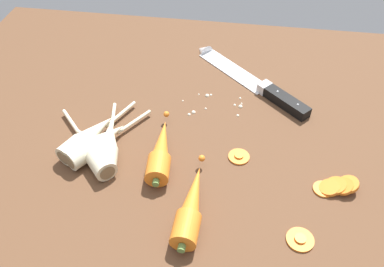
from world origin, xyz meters
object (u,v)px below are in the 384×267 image
(parsnip_mid_right, at_px, (91,149))
(carrot_slice_stack, at_px, (336,186))
(whole_carrot_second, at_px, (191,206))
(parsnip_front, at_px, (108,143))
(parsnip_mid_left, at_px, (89,137))
(whole_carrot, at_px, (161,151))
(carrot_slice_stray_near, at_px, (300,239))
(carrot_slice_stray_mid, at_px, (239,156))
(chefs_knife, at_px, (246,77))
(parsnip_back, at_px, (98,143))

(parsnip_mid_right, relative_size, carrot_slice_stack, 2.25)
(whole_carrot_second, relative_size, parsnip_front, 1.04)
(parsnip_mid_left, bearing_deg, whole_carrot, -6.86)
(carrot_slice_stack, xyz_separation_m, carrot_slice_stray_near, (-0.06, -0.11, -0.00))
(parsnip_mid_right, distance_m, carrot_slice_stray_near, 0.40)
(whole_carrot, xyz_separation_m, parsnip_front, (-0.10, 0.01, -0.00))
(whole_carrot, distance_m, carrot_slice_stack, 0.32)
(whole_carrot_second, bearing_deg, parsnip_mid_right, 153.77)
(carrot_slice_stack, bearing_deg, carrot_slice_stray_mid, 163.33)
(chefs_knife, distance_m, parsnip_mid_left, 0.38)
(chefs_knife, xyz_separation_m, carrot_slice_stray_mid, (0.00, -0.25, -0.00))
(parsnip_front, relative_size, parsnip_mid_right, 1.08)
(parsnip_mid_left, bearing_deg, carrot_slice_stray_near, -21.31)
(parsnip_mid_right, relative_size, carrot_slice_stray_near, 3.93)
(whole_carrot, distance_m, carrot_slice_stray_mid, 0.15)
(parsnip_mid_right, relative_size, carrot_slice_stray_mid, 4.30)
(carrot_slice_stray_near, bearing_deg, parsnip_front, 157.89)
(chefs_knife, distance_m, parsnip_mid_right, 0.39)
(whole_carrot, relative_size, whole_carrot_second, 0.97)
(whole_carrot, bearing_deg, parsnip_mid_left, 173.14)
(parsnip_front, height_order, parsnip_mid_left, same)
(whole_carrot_second, distance_m, parsnip_back, 0.23)
(whole_carrot_second, distance_m, carrot_slice_stray_near, 0.18)
(parsnip_mid_left, xyz_separation_m, parsnip_mid_right, (0.02, -0.03, -0.00))
(parsnip_front, xyz_separation_m, parsnip_mid_left, (-0.04, 0.01, -0.00))
(parsnip_front, distance_m, parsnip_mid_left, 0.04)
(whole_carrot_second, xyz_separation_m, parsnip_back, (-0.19, 0.12, -0.00))
(parsnip_mid_left, distance_m, parsnip_back, 0.03)
(chefs_knife, xyz_separation_m, parsnip_back, (-0.26, -0.27, 0.01))
(whole_carrot, xyz_separation_m, parsnip_mid_right, (-0.13, -0.01, -0.00))
(whole_carrot_second, distance_m, parsnip_front, 0.21)
(chefs_knife, xyz_separation_m, parsnip_mid_right, (-0.27, -0.29, 0.01))
(parsnip_mid_left, height_order, carrot_slice_stray_mid, parsnip_mid_left)
(carrot_slice_stack, height_order, carrot_slice_stray_near, carrot_slice_stack)
(chefs_knife, height_order, parsnip_back, parsnip_back)
(parsnip_mid_right, xyz_separation_m, carrot_slice_stack, (0.44, -0.01, -0.01))
(carrot_slice_stray_near, xyz_separation_m, carrot_slice_stray_mid, (-0.11, 0.16, 0.00))
(whole_carrot, xyz_separation_m, carrot_slice_stack, (0.31, -0.03, -0.01))
(chefs_knife, xyz_separation_m, parsnip_mid_left, (-0.29, -0.25, 0.01))
(chefs_knife, relative_size, carrot_slice_stack, 3.64)
(carrot_slice_stray_near, bearing_deg, whole_carrot, 151.35)
(whole_carrot_second, height_order, carrot_slice_stray_near, whole_carrot_second)
(whole_carrot_second, bearing_deg, chefs_knife, 79.66)
(carrot_slice_stack, bearing_deg, carrot_slice_stray_near, -120.54)
(chefs_knife, distance_m, parsnip_front, 0.36)
(chefs_knife, xyz_separation_m, whole_carrot, (-0.14, -0.27, 0.01))
(carrot_slice_stray_mid, bearing_deg, parsnip_mid_right, -171.99)
(parsnip_mid_right, bearing_deg, parsnip_back, 68.61)
(whole_carrot, bearing_deg, chefs_knife, 62.20)
(parsnip_back, xyz_separation_m, carrot_slice_stray_mid, (0.26, 0.02, -0.02))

